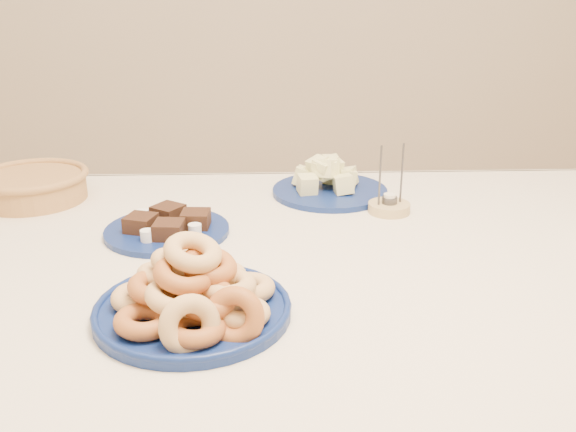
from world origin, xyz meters
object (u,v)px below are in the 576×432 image
object	(u,v)px
brownie_plate	(167,227)
dining_table	(287,302)
melon_plate	(328,182)
candle_holder	(389,206)
wicker_basket	(32,185)
donut_platter	(194,296)

from	to	relation	value
brownie_plate	dining_table	bearing A→B (deg)	-25.06
dining_table	melon_plate	xyz separation A→B (m)	(0.12, 0.37, 0.14)
brownie_plate	candle_holder	size ratio (longest dim) A/B	2.15
brownie_plate	wicker_basket	distance (m)	0.43
melon_plate	candle_holder	size ratio (longest dim) A/B	2.27
donut_platter	brownie_plate	world-z (taller)	donut_platter
brownie_plate	donut_platter	bearing A→B (deg)	-75.66
donut_platter	candle_holder	bearing A→B (deg)	49.33
donut_platter	melon_plate	xyz separation A→B (m)	(0.28, 0.61, -0.01)
melon_plate	dining_table	bearing A→B (deg)	-107.62
brownie_plate	candle_holder	xyz separation A→B (m)	(0.49, 0.11, 0.00)
melon_plate	wicker_basket	world-z (taller)	melon_plate
wicker_basket	donut_platter	bearing A→B (deg)	-52.85
melon_plate	candle_holder	distance (m)	0.19
donut_platter	melon_plate	size ratio (longest dim) A/B	1.04
brownie_plate	wicker_basket	xyz separation A→B (m)	(-0.36, 0.23, 0.02)
dining_table	wicker_basket	world-z (taller)	wicker_basket
dining_table	brownie_plate	size ratio (longest dim) A/B	4.94
candle_holder	donut_platter	bearing A→B (deg)	-130.67
melon_plate	candle_holder	xyz separation A→B (m)	(0.13, -0.14, -0.01)
melon_plate	candle_holder	bearing A→B (deg)	-47.78
brownie_plate	wicker_basket	world-z (taller)	wicker_basket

